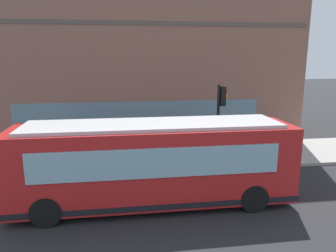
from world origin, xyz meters
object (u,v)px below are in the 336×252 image
(fire_hydrant, at_px, (291,151))
(pedestrian_walking_along_curb, at_px, (103,147))
(pedestrian_near_building_entrance, at_px, (56,146))
(pedestrian_near_hydrant, at_px, (157,134))
(newspaper_vending_box, at_px, (142,143))
(traffic_light_near_corner, at_px, (221,110))
(city_bus_nearside, at_px, (153,163))

(fire_hydrant, height_order, pedestrian_walking_along_curb, pedestrian_walking_along_curb)
(pedestrian_near_building_entrance, bearing_deg, pedestrian_near_hydrant, -74.39)
(pedestrian_near_building_entrance, xyz_separation_m, newspaper_vending_box, (1.85, -4.29, -0.50))
(traffic_light_near_corner, relative_size, pedestrian_near_building_entrance, 2.37)
(newspaper_vending_box, bearing_deg, pedestrian_near_building_entrance, 113.30)
(city_bus_nearside, xyz_separation_m, pedestrian_near_building_entrance, (4.50, 4.32, -0.45))
(traffic_light_near_corner, xyz_separation_m, pedestrian_walking_along_curb, (0.39, 5.62, -1.76))
(newspaper_vending_box, bearing_deg, pedestrian_near_hydrant, -117.50)
(traffic_light_near_corner, height_order, pedestrian_walking_along_curb, traffic_light_near_corner)
(traffic_light_near_corner, xyz_separation_m, newspaper_vending_box, (2.83, 3.62, -2.28))
(traffic_light_near_corner, height_order, newspaper_vending_box, traffic_light_near_corner)
(traffic_light_near_corner, distance_m, newspaper_vending_box, 5.13)
(traffic_light_near_corner, distance_m, pedestrian_near_building_entrance, 8.17)
(pedestrian_near_building_entrance, height_order, pedestrian_near_hydrant, pedestrian_near_hydrant)
(city_bus_nearside, height_order, newspaper_vending_box, city_bus_nearside)
(city_bus_nearside, bearing_deg, fire_hydrant, -62.36)
(fire_hydrant, distance_m, pedestrian_walking_along_curb, 9.67)
(city_bus_nearside, height_order, pedestrian_near_hydrant, city_bus_nearside)
(pedestrian_walking_along_curb, xyz_separation_m, newspaper_vending_box, (2.45, -2.00, -0.51))
(pedestrian_near_hydrant, height_order, newspaper_vending_box, pedestrian_near_hydrant)
(fire_hydrant, bearing_deg, pedestrian_walking_along_curb, 90.54)
(city_bus_nearside, relative_size, traffic_light_near_corner, 2.57)
(pedestrian_near_hydrant, xyz_separation_m, newspaper_vending_box, (0.42, 0.81, -0.57))
(city_bus_nearside, distance_m, newspaper_vending_box, 6.42)
(fire_hydrant, xyz_separation_m, pedestrian_near_hydrant, (1.94, 6.84, 0.66))
(fire_hydrant, xyz_separation_m, pedestrian_walking_along_curb, (-0.09, 9.65, 0.60))
(fire_hydrant, bearing_deg, traffic_light_near_corner, 96.74)
(pedestrian_near_hydrant, bearing_deg, fire_hydrant, -105.79)
(pedestrian_walking_along_curb, distance_m, pedestrian_near_hydrant, 3.47)
(pedestrian_near_hydrant, bearing_deg, pedestrian_near_building_entrance, 105.61)
(fire_hydrant, bearing_deg, city_bus_nearside, 117.64)
(city_bus_nearside, relative_size, pedestrian_near_hydrant, 5.67)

